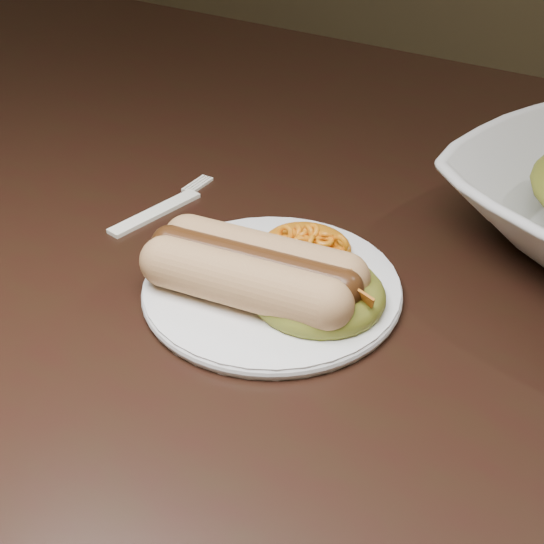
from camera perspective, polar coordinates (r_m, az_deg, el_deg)
The scene contains 7 objects.
table at distance 0.76m, azimuth 3.08°, elevation -1.31°, with size 1.60×0.90×0.75m.
plate at distance 0.59m, azimuth -0.00°, elevation -1.21°, with size 0.20×0.20×0.01m, color white.
hotdog at distance 0.57m, azimuth -1.43°, elevation 0.26°, with size 0.15×0.09×0.04m.
mac_and_cheese at distance 0.62m, azimuth 2.67°, elevation 2.75°, with size 0.08×0.07×0.03m, color orange.
sour_cream at distance 0.62m, azimuth -5.09°, elevation 2.78°, with size 0.04×0.04×0.03m, color silver.
taco_salad at distance 0.56m, azimuth 3.49°, elevation -0.71°, with size 0.10×0.10×0.05m.
fork at distance 0.70m, azimuth -8.79°, elevation 4.43°, with size 0.02×0.14×0.00m, color white.
Camera 1 is at (0.29, -0.54, 1.11)m, focal length 50.00 mm.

